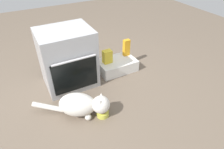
# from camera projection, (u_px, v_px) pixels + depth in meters

# --- Properties ---
(ground) EXTENTS (8.00, 8.00, 0.00)m
(ground) POSITION_uv_depth(u_px,v_px,m) (84.00, 104.00, 2.24)
(ground) COLOR #6B5B4C
(oven) EXTENTS (0.62, 0.56, 0.73)m
(oven) POSITION_uv_depth(u_px,v_px,m) (68.00, 58.00, 2.36)
(oven) COLOR #B7BABF
(oven) RESTS_ON ground
(pantry_cabinet) EXTENTS (0.52, 0.35, 0.16)m
(pantry_cabinet) POSITION_uv_depth(u_px,v_px,m) (117.00, 65.00, 2.76)
(pantry_cabinet) COLOR white
(pantry_cabinet) RESTS_ON ground
(food_bowl) EXTENTS (0.13, 0.13, 0.08)m
(food_bowl) POSITION_uv_depth(u_px,v_px,m) (103.00, 113.00, 2.08)
(food_bowl) COLOR #D1D14C
(food_bowl) RESTS_ON ground
(cat) EXTENTS (0.74, 0.52, 0.27)m
(cat) POSITION_uv_depth(u_px,v_px,m) (82.00, 105.00, 2.03)
(cat) COLOR silver
(cat) RESTS_ON ground
(snack_bag) EXTENTS (0.12, 0.09, 0.18)m
(snack_bag) POSITION_uv_depth(u_px,v_px,m) (107.00, 57.00, 2.62)
(snack_bag) COLOR yellow
(snack_bag) RESTS_ON pantry_cabinet
(juice_carton) EXTENTS (0.09, 0.06, 0.24)m
(juice_carton) POSITION_uv_depth(u_px,v_px,m) (126.00, 48.00, 2.76)
(juice_carton) COLOR orange
(juice_carton) RESTS_ON pantry_cabinet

